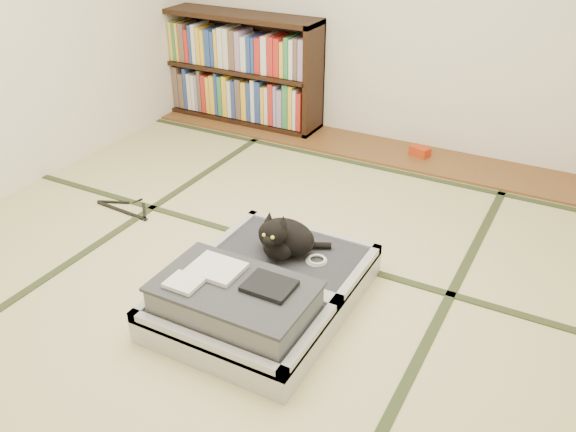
% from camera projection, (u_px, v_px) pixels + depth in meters
% --- Properties ---
extents(floor, '(4.50, 4.50, 0.00)m').
position_uv_depth(floor, '(250.00, 282.00, 3.32)').
color(floor, '#C7C284').
rests_on(floor, ground).
extents(wood_strip, '(4.00, 0.50, 0.02)m').
position_uv_depth(wood_strip, '(381.00, 150.00, 4.85)').
color(wood_strip, brown).
rests_on(wood_strip, ground).
extents(red_item, '(0.17, 0.13, 0.07)m').
position_uv_depth(red_item, '(420.00, 151.00, 4.72)').
color(red_item, '#AE2E0D').
rests_on(red_item, wood_strip).
extents(room_shell, '(4.50, 4.50, 4.50)m').
position_uv_depth(room_shell, '(239.00, 3.00, 2.60)').
color(room_shell, white).
rests_on(room_shell, ground).
extents(tatami_borders, '(4.00, 4.50, 0.01)m').
position_uv_depth(tatami_borders, '(292.00, 239.00, 3.70)').
color(tatami_borders, '#2D381E').
rests_on(tatami_borders, ground).
extents(bookcase, '(1.44, 0.33, 0.92)m').
position_uv_depth(bookcase, '(241.00, 71.00, 5.23)').
color(bookcase, black).
rests_on(bookcase, wood_strip).
extents(suitcase, '(0.83, 1.11, 0.33)m').
position_uv_depth(suitcase, '(260.00, 292.00, 3.05)').
color(suitcase, '#BBBBC0').
rests_on(suitcase, floor).
extents(cat, '(0.37, 0.37, 0.30)m').
position_uv_depth(cat, '(284.00, 238.00, 3.20)').
color(cat, black).
rests_on(cat, suitcase).
extents(cable_coil, '(0.12, 0.12, 0.03)m').
position_uv_depth(cable_coil, '(317.00, 260.00, 3.20)').
color(cable_coil, white).
rests_on(cable_coil, suitcase).
extents(hanger, '(0.46, 0.22, 0.01)m').
position_uv_depth(hanger, '(126.00, 209.00, 4.02)').
color(hanger, black).
rests_on(hanger, floor).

